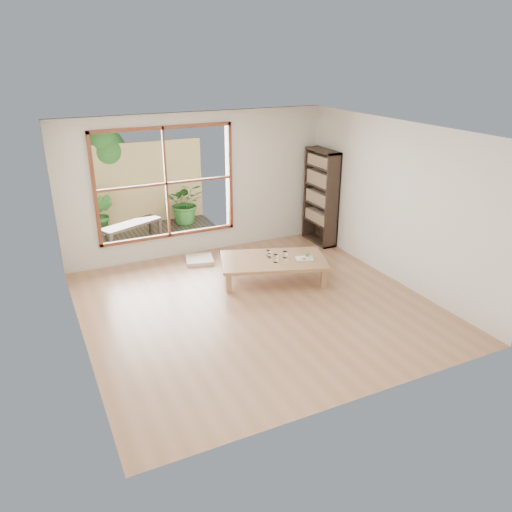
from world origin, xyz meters
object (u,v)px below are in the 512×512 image
at_px(food_tray, 305,258).
at_px(low_table, 273,261).
at_px(garden_bench, 131,226).
at_px(bookshelf, 321,197).

bearing_deg(food_tray, low_table, 176.27).
relative_size(food_tray, garden_bench, 0.26).
distance_m(low_table, food_tray, 0.54).
height_order(bookshelf, garden_bench, bookshelf).
bearing_deg(low_table, garden_bench, 141.46).
relative_size(low_table, garden_bench, 1.49).
bearing_deg(bookshelf, garden_bench, 155.87).
height_order(bookshelf, food_tray, bookshelf).
distance_m(low_table, garden_bench, 3.25).
bearing_deg(garden_bench, low_table, -82.17).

